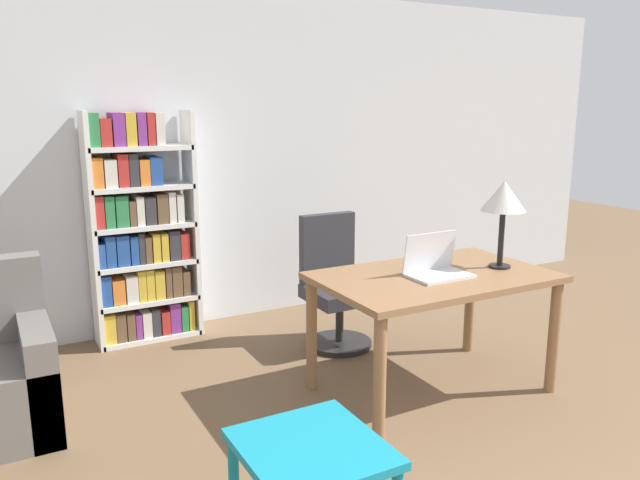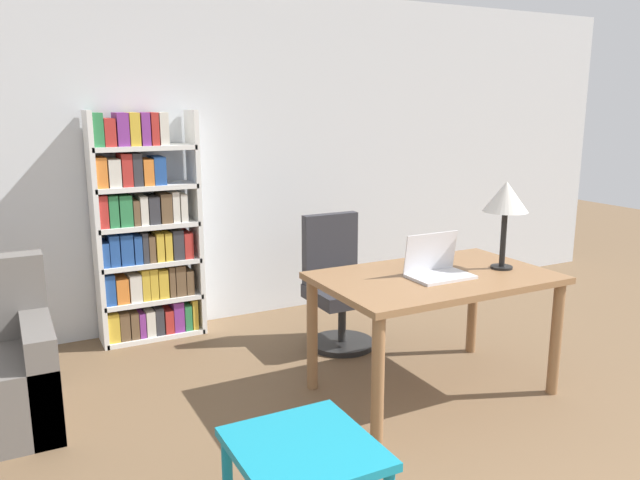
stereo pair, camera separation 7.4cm
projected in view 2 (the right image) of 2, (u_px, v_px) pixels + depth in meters
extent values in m
cube|color=silver|center=(245.00, 158.00, 5.19)|extent=(8.00, 0.06, 2.70)
cube|color=olive|center=(435.00, 278.00, 3.83)|extent=(1.43, 0.89, 0.04)
cylinder|color=olive|center=(378.00, 381.00, 3.28)|extent=(0.07, 0.07, 0.73)
cylinder|color=olive|center=(556.00, 339.00, 3.88)|extent=(0.07, 0.07, 0.73)
cylinder|color=olive|center=(312.00, 334.00, 3.95)|extent=(0.07, 0.07, 0.73)
cylinder|color=olive|center=(473.00, 304.00, 4.54)|extent=(0.07, 0.07, 0.73)
cube|color=silver|center=(441.00, 276.00, 3.76)|extent=(0.38, 0.24, 0.02)
cube|color=silver|center=(431.00, 252.00, 3.82)|extent=(0.38, 0.04, 0.24)
cube|color=#19233D|center=(430.00, 252.00, 3.83)|extent=(0.34, 0.03, 0.21)
cylinder|color=black|center=(501.00, 267.00, 3.98)|extent=(0.14, 0.14, 0.01)
cylinder|color=black|center=(503.00, 239.00, 3.94)|extent=(0.04, 0.04, 0.35)
cone|color=silver|center=(506.00, 197.00, 3.88)|extent=(0.28, 0.28, 0.19)
cylinder|color=black|center=(342.00, 343.00, 4.71)|extent=(0.49, 0.49, 0.04)
cylinder|color=#262626|center=(342.00, 321.00, 4.68)|extent=(0.06, 0.06, 0.32)
cube|color=#2D2D33|center=(342.00, 294.00, 4.63)|extent=(0.46, 0.46, 0.10)
cube|color=#2D2D33|center=(330.00, 248.00, 4.73)|extent=(0.44, 0.08, 0.53)
cube|color=teal|center=(304.00, 449.00, 2.38)|extent=(0.53, 0.56, 0.04)
cylinder|color=teal|center=(326.00, 462.00, 2.76)|extent=(0.04, 0.04, 0.48)
cube|color=#66605B|center=(41.00, 370.00, 3.56)|extent=(0.16, 0.75, 0.61)
cube|color=white|center=(96.00, 232.00, 4.56)|extent=(0.04, 0.28, 1.75)
cube|color=white|center=(196.00, 223.00, 4.90)|extent=(0.04, 0.28, 1.75)
cube|color=white|center=(154.00, 334.00, 4.92)|extent=(0.75, 0.28, 0.04)
cube|color=gold|center=(112.00, 325.00, 4.75)|extent=(0.09, 0.24, 0.22)
cube|color=brown|center=(123.00, 323.00, 4.78)|extent=(0.07, 0.24, 0.22)
cube|color=brown|center=(132.00, 322.00, 4.82)|extent=(0.06, 0.24, 0.21)
cube|color=#7F338C|center=(140.00, 322.00, 4.85)|extent=(0.05, 0.24, 0.19)
cube|color=silver|center=(148.00, 320.00, 4.87)|extent=(0.07, 0.24, 0.20)
cube|color=#333338|center=(157.00, 318.00, 4.90)|extent=(0.06, 0.24, 0.22)
cube|color=#B72D28|center=(166.00, 319.00, 4.94)|extent=(0.06, 0.24, 0.18)
cube|color=#7F338C|center=(176.00, 314.00, 4.97)|extent=(0.08, 0.24, 0.24)
cube|color=#2D7F47|center=(185.00, 314.00, 5.00)|extent=(0.05, 0.24, 0.20)
cube|color=gold|center=(192.00, 311.00, 5.03)|extent=(0.04, 0.24, 0.24)
cube|color=white|center=(152.00, 298.00, 4.85)|extent=(0.75, 0.28, 0.04)
cube|color=#234C99|center=(108.00, 288.00, 4.68)|extent=(0.08, 0.24, 0.23)
cube|color=orange|center=(120.00, 288.00, 4.73)|extent=(0.09, 0.24, 0.19)
cube|color=silver|center=(133.00, 286.00, 4.77)|extent=(0.09, 0.24, 0.21)
cube|color=gold|center=(143.00, 283.00, 4.80)|extent=(0.06, 0.24, 0.24)
cube|color=gold|center=(151.00, 282.00, 4.83)|extent=(0.06, 0.24, 0.24)
cube|color=gold|center=(161.00, 281.00, 4.86)|extent=(0.07, 0.24, 0.22)
cube|color=brown|center=(169.00, 279.00, 4.89)|extent=(0.04, 0.24, 0.24)
cube|color=brown|center=(177.00, 278.00, 4.92)|extent=(0.08, 0.24, 0.24)
cube|color=brown|center=(187.00, 280.00, 4.96)|extent=(0.06, 0.24, 0.19)
cube|color=white|center=(150.00, 262.00, 4.79)|extent=(0.75, 0.28, 0.04)
cube|color=#234C99|center=(104.00, 253.00, 4.62)|extent=(0.05, 0.24, 0.18)
cube|color=#234C99|center=(113.00, 249.00, 4.64)|extent=(0.07, 0.24, 0.23)
cube|color=#234C99|center=(125.00, 248.00, 4.68)|extent=(0.09, 0.24, 0.23)
cube|color=#234C99|center=(136.00, 248.00, 4.72)|extent=(0.06, 0.24, 0.21)
cube|color=#333338|center=(143.00, 246.00, 4.74)|extent=(0.04, 0.24, 0.23)
cube|color=brown|center=(149.00, 247.00, 4.77)|extent=(0.05, 0.24, 0.20)
cube|color=gold|center=(157.00, 245.00, 4.79)|extent=(0.06, 0.24, 0.22)
cube|color=gold|center=(165.00, 245.00, 4.82)|extent=(0.05, 0.24, 0.21)
cube|color=#333338|center=(175.00, 243.00, 4.85)|extent=(0.08, 0.24, 0.23)
cube|color=#B72D28|center=(185.00, 244.00, 4.89)|extent=(0.07, 0.24, 0.20)
cube|color=white|center=(147.00, 225.00, 4.73)|extent=(0.75, 0.28, 0.04)
cube|color=#B72D28|center=(101.00, 211.00, 4.55)|extent=(0.06, 0.24, 0.24)
cube|color=#2D7F47|center=(112.00, 210.00, 4.59)|extent=(0.07, 0.24, 0.23)
cube|color=#2D7F47|center=(124.00, 210.00, 4.63)|extent=(0.09, 0.24, 0.23)
cube|color=brown|center=(134.00, 212.00, 4.66)|extent=(0.05, 0.24, 0.19)
cube|color=silver|center=(141.00, 209.00, 4.69)|extent=(0.06, 0.24, 0.21)
cube|color=#333338|center=(151.00, 209.00, 4.72)|extent=(0.08, 0.24, 0.21)
cube|color=brown|center=(163.00, 207.00, 4.76)|extent=(0.08, 0.24, 0.22)
cube|color=silver|center=(173.00, 206.00, 4.79)|extent=(0.05, 0.24, 0.23)
cube|color=silver|center=(181.00, 206.00, 4.82)|extent=(0.05, 0.24, 0.21)
cube|color=white|center=(145.00, 187.00, 4.67)|extent=(0.75, 0.28, 0.04)
cube|color=orange|center=(99.00, 172.00, 4.50)|extent=(0.08, 0.24, 0.22)
cube|color=silver|center=(113.00, 172.00, 4.54)|extent=(0.09, 0.24, 0.20)
cube|color=#B72D28|center=(125.00, 169.00, 4.57)|extent=(0.07, 0.24, 0.24)
cube|color=#333338|center=(135.00, 169.00, 4.61)|extent=(0.07, 0.24, 0.24)
cube|color=orange|center=(146.00, 171.00, 4.65)|extent=(0.07, 0.24, 0.19)
cube|color=#234C99|center=(157.00, 170.00, 4.68)|extent=(0.09, 0.24, 0.21)
cube|color=white|center=(143.00, 148.00, 4.60)|extent=(0.75, 0.28, 0.04)
cube|color=#2D7F47|center=(96.00, 130.00, 4.43)|extent=(0.07, 0.24, 0.24)
cube|color=#B72D28|center=(108.00, 132.00, 4.47)|extent=(0.08, 0.24, 0.20)
cube|color=#7F338C|center=(121.00, 129.00, 4.51)|extent=(0.08, 0.24, 0.24)
cube|color=gold|center=(132.00, 129.00, 4.54)|extent=(0.07, 0.24, 0.24)
cube|color=#7F338C|center=(143.00, 129.00, 4.58)|extent=(0.06, 0.24, 0.24)
cube|color=#B72D28|center=(152.00, 129.00, 4.61)|extent=(0.05, 0.24, 0.24)
cube|color=silver|center=(161.00, 128.00, 4.64)|extent=(0.06, 0.24, 0.24)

